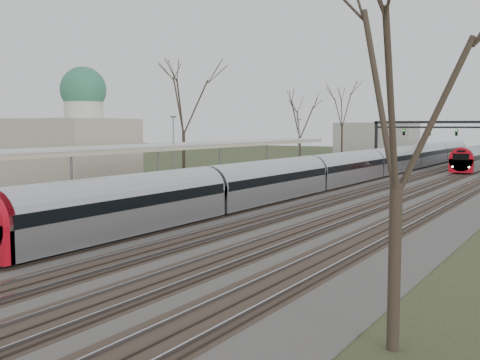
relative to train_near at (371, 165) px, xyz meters
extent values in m
cube|color=#474442|center=(2.50, -5.09, -1.43)|extent=(24.00, 160.00, 0.10)
cube|color=#4C3828|center=(-3.50, -5.09, -1.39)|extent=(2.60, 160.00, 0.06)
cube|color=gray|center=(-4.22, -5.09, -1.32)|extent=(0.07, 160.00, 0.12)
cube|color=gray|center=(-2.78, -5.09, -1.32)|extent=(0.07, 160.00, 0.12)
cube|color=#4C3828|center=(0.00, -5.09, -1.39)|extent=(2.60, 160.00, 0.06)
cube|color=gray|center=(-0.72, -5.09, -1.32)|extent=(0.07, 160.00, 0.12)
cube|color=gray|center=(0.72, -5.09, -1.32)|extent=(0.07, 160.00, 0.12)
cube|color=#4C3828|center=(3.50, -5.09, -1.39)|extent=(2.60, 160.00, 0.06)
cube|color=gray|center=(2.78, -5.09, -1.32)|extent=(0.07, 160.00, 0.12)
cube|color=gray|center=(4.22, -5.09, -1.32)|extent=(0.07, 160.00, 0.12)
cube|color=#4C3828|center=(7.00, -5.09, -1.39)|extent=(2.60, 160.00, 0.06)
cube|color=gray|center=(6.28, -5.09, -1.32)|extent=(0.07, 160.00, 0.12)
cube|color=gray|center=(7.72, -5.09, -1.32)|extent=(0.07, 160.00, 0.12)
cube|color=#4C3828|center=(10.50, -5.09, -1.39)|extent=(2.60, 160.00, 0.06)
cube|color=gray|center=(9.78, -5.09, -1.32)|extent=(0.07, 160.00, 0.12)
cube|color=gray|center=(11.22, -5.09, -1.32)|extent=(0.07, 160.00, 0.12)
cube|color=#9E9B93|center=(-6.55, -22.59, -0.98)|extent=(3.50, 69.00, 1.00)
cylinder|color=slate|center=(-6.55, -34.09, 1.02)|extent=(0.14, 0.14, 3.00)
cylinder|color=slate|center=(-6.55, -26.09, 1.02)|extent=(0.14, 0.14, 3.00)
cylinder|color=slate|center=(-6.55, -18.09, 1.02)|extent=(0.14, 0.14, 3.00)
cylinder|color=slate|center=(-6.55, -10.09, 1.02)|extent=(0.14, 0.14, 3.00)
cube|color=silver|center=(-6.55, -27.09, 2.57)|extent=(4.10, 50.00, 0.12)
cube|color=beige|center=(-6.55, -27.09, 2.40)|extent=(4.10, 50.00, 0.25)
cube|color=beige|center=(-19.50, -22.09, 1.52)|extent=(10.00, 8.00, 6.00)
cylinder|color=silver|center=(-17.50, -22.09, 5.72)|extent=(3.20, 3.20, 2.50)
sphere|color=#327D59|center=(-17.50, -22.09, 6.92)|extent=(3.80, 3.80, 3.80)
cube|color=black|center=(-7.50, 24.91, 1.52)|extent=(0.35, 0.35, 6.00)
cube|color=black|center=(2.75, 24.91, 4.42)|extent=(21.00, 0.35, 0.35)
cube|color=black|center=(2.75, 24.91, 3.72)|extent=(21.00, 0.25, 0.25)
cube|color=black|center=(-3.50, 24.71, 3.02)|extent=(0.32, 0.22, 0.85)
sphere|color=#0CFF19|center=(-3.50, 24.57, 3.27)|extent=(0.16, 0.16, 0.16)
cube|color=black|center=(0.00, 24.71, 3.02)|extent=(0.32, 0.22, 0.85)
sphere|color=#0CFF19|center=(0.00, 24.57, 3.27)|extent=(0.16, 0.16, 0.16)
cube|color=black|center=(3.50, 24.71, 3.02)|extent=(0.32, 0.22, 0.85)
sphere|color=#0CFF19|center=(3.50, 24.57, 3.27)|extent=(0.16, 0.16, 0.16)
cylinder|color=#2D231C|center=(-14.50, -12.09, 1.00)|extent=(0.30, 0.30, 4.95)
cylinder|color=#2D231C|center=(15.50, -45.09, 0.55)|extent=(0.30, 0.30, 4.05)
cube|color=#B2B5BD|center=(0.00, 0.24, -0.38)|extent=(2.55, 90.00, 1.60)
cylinder|color=#B2B5BD|center=(0.00, 0.24, 0.27)|extent=(2.60, 89.70, 2.60)
cube|color=black|center=(0.00, 0.24, 0.37)|extent=(2.62, 89.40, 0.55)
cube|color=black|center=(0.00, 0.24, -1.30)|extent=(1.80, 89.00, 0.35)
cube|color=red|center=(7.00, 9.49, -0.43)|extent=(2.55, 0.50, 1.50)
cylinder|color=red|center=(7.00, 9.54, 0.27)|extent=(2.60, 0.60, 2.60)
cube|color=black|center=(7.00, 9.27, 0.57)|extent=(1.70, 0.12, 0.70)
sphere|color=white|center=(6.15, 9.29, -0.53)|extent=(0.22, 0.22, 0.22)
sphere|color=white|center=(7.85, 9.29, -0.53)|extent=(0.22, 0.22, 0.22)
camera|label=1|loc=(19.44, -58.92, 3.90)|focal=45.00mm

